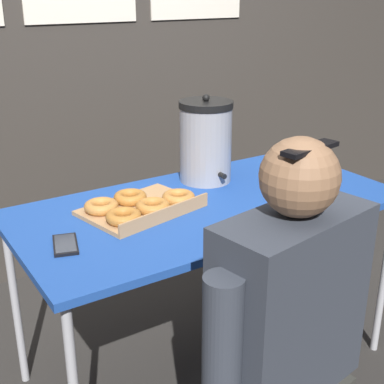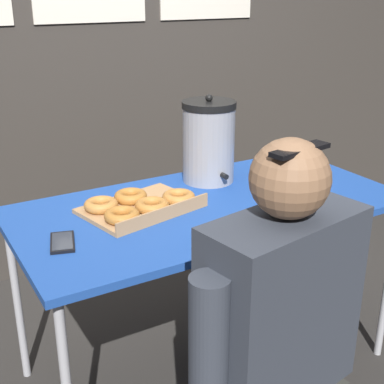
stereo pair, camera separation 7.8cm
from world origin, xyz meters
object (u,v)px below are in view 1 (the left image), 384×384
object	(u,v)px
donut_box	(140,206)
person_seated	(286,355)
cell_phone	(65,244)
coffee_urn	(206,141)

from	to	relation	value
donut_box	person_seated	size ratio (longest dim) A/B	0.39
donut_box	person_seated	world-z (taller)	person_seated
donut_box	cell_phone	xyz separation A→B (m)	(-0.33, -0.12, -0.02)
cell_phone	person_seated	world-z (taller)	person_seated
person_seated	donut_box	bearing A→B (deg)	-92.95
cell_phone	coffee_urn	bearing A→B (deg)	37.75
donut_box	cell_phone	world-z (taller)	donut_box
coffee_urn	person_seated	bearing A→B (deg)	-109.71
donut_box	cell_phone	distance (m)	0.35
donut_box	cell_phone	bearing A→B (deg)	-172.63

